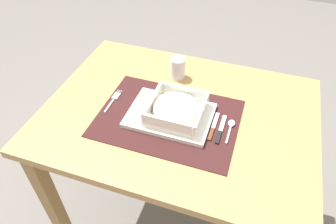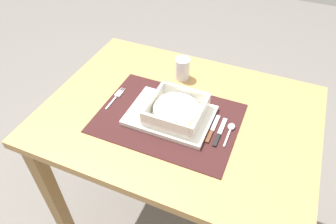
% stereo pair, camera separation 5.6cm
% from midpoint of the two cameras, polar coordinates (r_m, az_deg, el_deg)
% --- Properties ---
extents(ground_plane, '(6.00, 6.00, 0.00)m').
position_cam_midpoint_polar(ground_plane, '(1.70, 0.36, -18.60)').
color(ground_plane, slate).
extents(dining_table, '(0.95, 0.71, 0.75)m').
position_cam_midpoint_polar(dining_table, '(1.18, 0.49, -3.96)').
color(dining_table, '#B2844C').
rests_on(dining_table, ground).
extents(placemat, '(0.48, 0.35, 0.00)m').
position_cam_midpoint_polar(placemat, '(1.07, -1.50, -1.14)').
color(placemat, '#381919').
rests_on(placemat, dining_table).
extents(serving_plate, '(0.29, 0.20, 0.02)m').
position_cam_midpoint_polar(serving_plate, '(1.07, -1.12, -0.64)').
color(serving_plate, white).
rests_on(serving_plate, placemat).
extents(porridge_bowl, '(0.18, 0.18, 0.06)m').
position_cam_midpoint_polar(porridge_bowl, '(1.05, 0.02, 0.31)').
color(porridge_bowl, white).
rests_on(porridge_bowl, serving_plate).
extents(fork, '(0.02, 0.13, 0.00)m').
position_cam_midpoint_polar(fork, '(1.16, -11.28, 2.28)').
color(fork, silver).
rests_on(fork, placemat).
extents(spoon, '(0.02, 0.11, 0.01)m').
position_cam_midpoint_polar(spoon, '(1.06, 9.98, -2.49)').
color(spoon, silver).
rests_on(spoon, placemat).
extents(butter_knife, '(0.01, 0.13, 0.01)m').
position_cam_midpoint_polar(butter_knife, '(1.04, 8.05, -3.48)').
color(butter_knife, black).
rests_on(butter_knife, placemat).
extents(bread_knife, '(0.01, 0.13, 0.01)m').
position_cam_midpoint_polar(bread_knife, '(1.04, 6.71, -2.95)').
color(bread_knife, '#59331E').
rests_on(bread_knife, placemat).
extents(drinking_glass, '(0.06, 0.06, 0.09)m').
position_cam_midpoint_polar(drinking_glass, '(1.23, 0.50, 7.90)').
color(drinking_glass, white).
rests_on(drinking_glass, dining_table).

